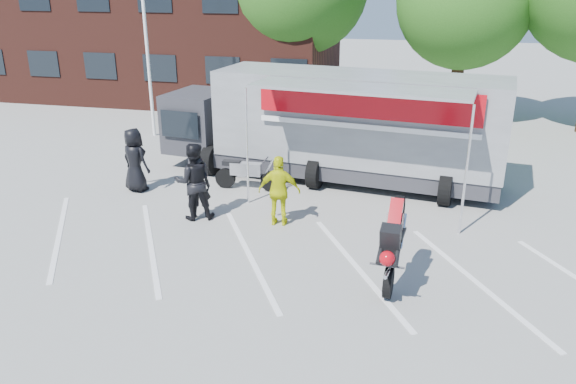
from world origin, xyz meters
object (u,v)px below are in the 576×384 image
at_px(spectator_leather_b, 199,187).
at_px(spectator_leather_c, 194,182).
at_px(stunt_bike_rider, 392,281).
at_px(spectator_leather_a, 135,160).
at_px(transporter_truck, 339,179).
at_px(spectator_hivis, 279,191).
at_px(tree_mid, 465,1).
at_px(flagpole, 149,0).
at_px(parked_motorcycle, 248,189).

relative_size(spectator_leather_b, spectator_leather_c, 0.82).
distance_m(stunt_bike_rider, spectator_leather_a, 8.43).
distance_m(spectator_leather_a, spectator_leather_c, 2.86).
height_order(transporter_truck, spectator_leather_c, spectator_leather_c).
bearing_deg(spectator_leather_c, spectator_hivis, 160.28).
relative_size(tree_mid, transporter_truck, 0.75).
relative_size(flagpole, spectator_leather_c, 4.01).
bearing_deg(stunt_bike_rider, tree_mid, 87.88).
distance_m(tree_mid, spectator_hivis, 13.62).
xyz_separation_m(tree_mid, spectator_leather_a, (-9.20, -10.79, -4.02)).
distance_m(spectator_leather_a, spectator_leather_b, 2.89).
height_order(flagpole, spectator_hivis, flagpole).
distance_m(tree_mid, spectator_leather_c, 14.58).
bearing_deg(parked_motorcycle, stunt_bike_rider, -135.96).
height_order(parked_motorcycle, spectator_leather_b, spectator_leather_b).
height_order(tree_mid, transporter_truck, tree_mid).
height_order(stunt_bike_rider, spectator_leather_a, spectator_leather_a).
height_order(transporter_truck, spectator_leather_a, spectator_leather_a).
bearing_deg(flagpole, tree_mid, 23.97).
bearing_deg(tree_mid, spectator_hivis, -110.64).
height_order(flagpole, spectator_leather_a, flagpole).
distance_m(stunt_bike_rider, spectator_leather_c, 5.64).
xyz_separation_m(flagpole, stunt_bike_rider, (9.60, -9.41, -5.05)).
height_order(tree_mid, parked_motorcycle, tree_mid).
bearing_deg(transporter_truck, spectator_leather_b, -121.78).
height_order(transporter_truck, parked_motorcycle, transporter_truck).
height_order(spectator_leather_b, spectator_leather_c, spectator_leather_c).
relative_size(tree_mid, spectator_leather_a, 4.16).
bearing_deg(spectator_leather_b, spectator_hivis, 159.34).
bearing_deg(spectator_leather_b, stunt_bike_rider, 134.67).
bearing_deg(transporter_truck, spectator_hivis, -96.94).
distance_m(stunt_bike_rider, spectator_hivis, 3.80).
bearing_deg(transporter_truck, parked_motorcycle, -141.07).
bearing_deg(spectator_leather_c, parked_motorcycle, -129.48).
relative_size(stunt_bike_rider, spectator_leather_c, 1.01).
bearing_deg(spectator_hivis, tree_mid, -116.43).
xyz_separation_m(flagpole, parked_motorcycle, (5.16, -4.97, -5.05)).
bearing_deg(spectator_hivis, transporter_truck, -110.24).
relative_size(flagpole, transporter_truck, 0.78).
xyz_separation_m(parked_motorcycle, stunt_bike_rider, (4.45, -4.44, 0.00)).
height_order(flagpole, spectator_leather_b, flagpole).
bearing_deg(spectator_hivis, stunt_bike_rider, 136.86).
bearing_deg(spectator_leather_b, flagpole, -79.41).
relative_size(parked_motorcycle, spectator_leather_b, 1.23).
relative_size(spectator_leather_a, spectator_hivis, 1.04).
bearing_deg(transporter_truck, flagpole, 163.01).
xyz_separation_m(parked_motorcycle, spectator_leather_a, (-3.11, -0.82, 0.92)).
distance_m(flagpole, stunt_bike_rider, 14.36).
distance_m(flagpole, tree_mid, 12.31).
relative_size(transporter_truck, spectator_leather_c, 5.12).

